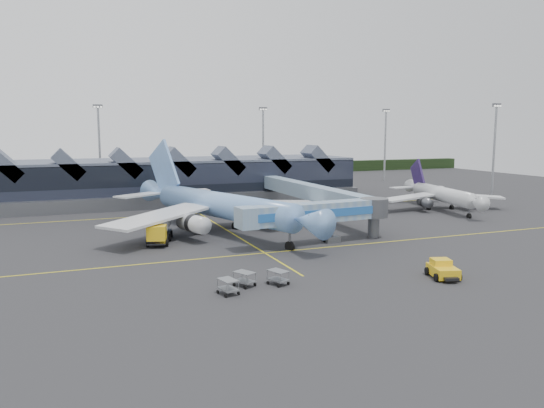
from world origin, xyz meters
name	(u,v)px	position (x,y,z in m)	size (l,w,h in m)	color
ground	(245,241)	(0.00, 0.00, 0.00)	(260.00, 260.00, 0.00)	#2A2A2C
taxi_stripes	(225,229)	(0.00, 10.00, 0.01)	(120.00, 60.00, 0.01)	yellow
tree_line_far	(140,172)	(0.00, 110.00, 2.00)	(260.00, 4.00, 4.00)	black
terminal	(155,180)	(-5.07, 47.35, 4.88)	(90.00, 22.25, 12.52)	black
light_masts	(244,143)	(21.00, 62.80, 12.49)	(132.40, 42.56, 22.45)	#919499
main_airliner	(217,205)	(-1.70, 8.52, 4.33)	(37.85, 44.55, 14.74)	#75A8ED
regional_jet	(441,194)	(46.76, 14.72, 3.17)	(26.21, 28.97, 9.98)	silver
jet_bridge	(326,213)	(10.36, -5.16, 4.30)	(24.13, 5.39, 6.02)	#6C8FB5
fuel_truck	(160,229)	(-11.52, 4.36, 1.91)	(5.06, 10.19, 3.42)	black
pushback_tug	(443,270)	(13.94, -26.12, 0.88)	(3.71, 4.84, 1.96)	yellow
baggage_carts	(251,280)	(-6.88, -22.02, 0.85)	(7.77, 4.46, 1.51)	gray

